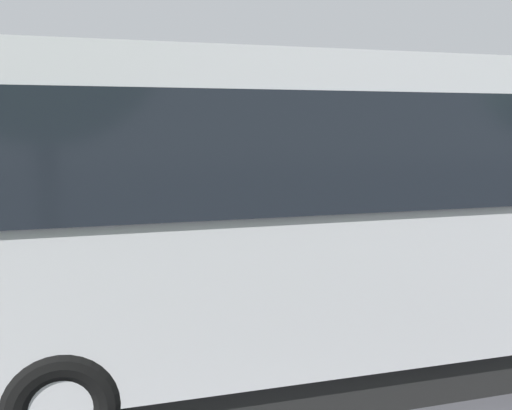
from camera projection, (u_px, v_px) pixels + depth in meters
ground_plane at (340, 260)px, 11.47m from camera, size 80.00×80.00×0.00m
tour_bus at (423, 214)px, 6.54m from camera, size 11.22×3.03×3.25m
spectator_far_left at (438, 220)px, 9.76m from camera, size 0.57×0.31×1.77m
spectator_left at (390, 227)px, 9.38m from camera, size 0.58×0.37×1.70m
spectator_centre at (331, 228)px, 8.99m from camera, size 0.58×0.37×1.77m
spectator_right at (274, 227)px, 8.96m from camera, size 0.57×0.32×1.81m
spectator_far_right at (206, 239)px, 8.52m from camera, size 0.58×0.37×1.67m
stunt_motorcycle at (182, 192)px, 13.75m from camera, size 1.87×0.64×1.89m
traffic_cone at (238, 217)px, 14.78m from camera, size 0.34×0.34×0.63m
bay_line_a at (493, 239)px, 13.54m from camera, size 0.19×3.94×0.01m
bay_line_b at (383, 248)px, 12.56m from camera, size 0.20×4.52×0.01m
bay_line_c at (254, 258)px, 11.58m from camera, size 0.19×4.20×0.01m
bay_line_d at (101, 271)px, 10.60m from camera, size 0.20×4.56×0.01m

